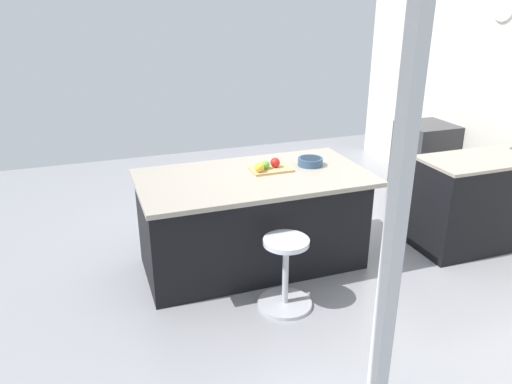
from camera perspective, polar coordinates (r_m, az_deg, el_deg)
ground_plane at (r=4.89m, az=3.26°, el=-6.90°), size 7.13×7.13×0.00m
sink_cabinet at (r=5.60m, az=27.29°, el=-0.40°), size 2.04×0.60×1.19m
oven_range at (r=6.54m, az=18.77°, el=3.66°), size 0.60×0.61×0.88m
kitchen_island at (r=4.48m, az=-0.42°, el=-3.23°), size 1.99×1.07×0.89m
stool_by_window at (r=3.98m, az=3.40°, el=-9.51°), size 0.44×0.44×0.60m
cutting_board at (r=4.40m, az=1.70°, el=2.64°), size 0.36×0.24×0.02m
apple_green at (r=4.36m, az=1.10°, el=3.13°), size 0.07×0.07×0.07m
apple_red at (r=4.40m, az=2.22°, el=3.41°), size 0.09×0.09×0.09m
apple_yellow at (r=4.28m, az=0.38°, el=2.87°), size 0.09×0.09×0.09m
fruit_bowl at (r=4.54m, az=6.26°, el=3.54°), size 0.23×0.23×0.07m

